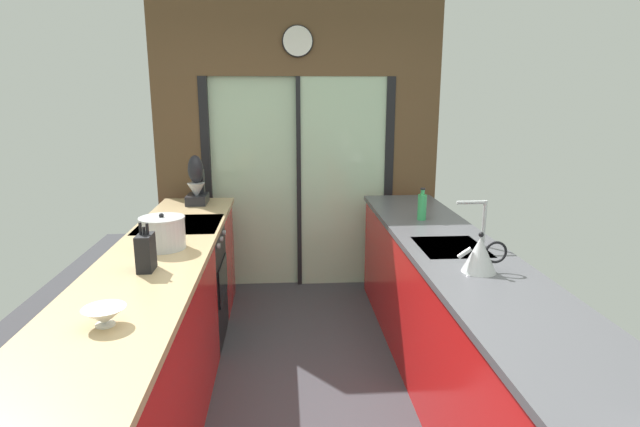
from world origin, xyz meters
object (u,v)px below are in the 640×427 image
mixing_bowl (104,316)px  stand_mixer (197,185)px  oven_range (184,284)px  soap_bottle (422,206)px  kettle (480,254)px  stock_pot (163,233)px  knife_block (146,252)px

mixing_bowl → stand_mixer: size_ratio=0.42×
oven_range → soap_bottle: size_ratio=3.79×
oven_range → kettle: 2.22m
mixing_bowl → kettle: (1.78, 0.53, 0.06)m
mixing_bowl → kettle: size_ratio=0.65×
soap_bottle → stock_pot: bearing=-161.1°
knife_block → kettle: size_ratio=0.98×
oven_range → soap_bottle: 1.89m
knife_block → stand_mixer: (0.00, 1.72, 0.06)m
knife_block → stock_pot: knife_block is taller
oven_range → knife_block: 1.16m
knife_block → mixing_bowl: bearing=-90.0°
mixing_bowl → stand_mixer: 2.40m
oven_range → stock_pot: (0.02, -0.61, 0.56)m
oven_range → stand_mixer: size_ratio=2.19×
stock_pot → stand_mixer: bearing=90.0°
oven_range → stand_mixer: (0.02, 0.71, 0.63)m
stand_mixer → kettle: stand_mixer is taller
stand_mixer → stock_pot: 1.32m
kettle → mixing_bowl: bearing=-163.5°
oven_range → knife_block: (0.02, -1.01, 0.57)m
mixing_bowl → knife_block: knife_block is taller
knife_block → stock_pot: (0.00, 0.40, -0.00)m
stand_mixer → knife_block: bearing=-90.0°
mixing_bowl → stock_pot: stock_pot is taller
stock_pot → knife_block: bearing=-90.0°
stand_mixer → soap_bottle: 1.92m
oven_range → kettle: size_ratio=3.38×
stand_mixer → kettle: (1.78, -1.87, -0.06)m
knife_block → soap_bottle: (1.78, 1.01, 0.00)m
stock_pot → soap_bottle: size_ratio=1.14×
oven_range → mixing_bowl: bearing=-89.4°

